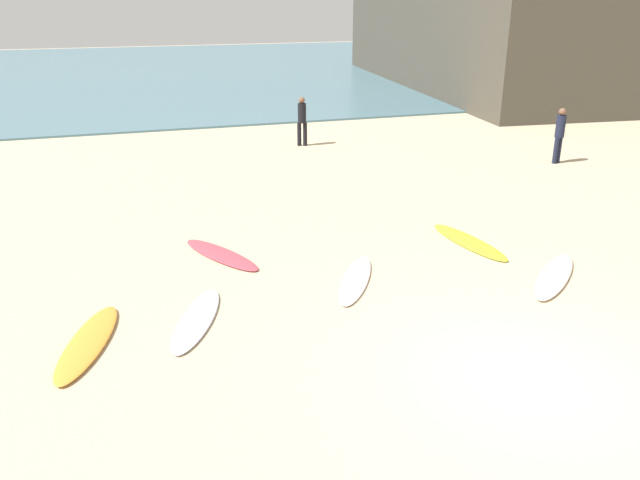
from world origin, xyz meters
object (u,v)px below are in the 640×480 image
surfboard_1 (221,255)px  beachgoer_near (302,119)px  surfboard_2 (355,279)px  surfboard_3 (88,342)px  beachgoer_mid (560,133)px  surfboard_0 (469,242)px  surfboard_4 (554,276)px  surfboard_5 (196,320)px

surfboard_1 → beachgoer_near: size_ratio=1.36×
surfboard_2 → surfboard_3: 4.72m
beachgoer_mid → beachgoer_near: bearing=119.5°
surfboard_2 → beachgoer_near: beachgoer_near is taller
surfboard_0 → surfboard_3: bearing=6.7°
surfboard_0 → beachgoer_near: 9.90m
surfboard_0 → surfboard_4: bearing=98.7°
surfboard_5 → beachgoer_mid: size_ratio=1.30×
beachgoer_near → beachgoer_mid: beachgoer_mid is taller
surfboard_1 → beachgoer_mid: beachgoer_mid is taller
surfboard_1 → beachgoer_near: beachgoer_near is taller
surfboard_3 → surfboard_2: bearing=-151.7°
surfboard_0 → surfboard_2: surfboard_2 is taller
surfboard_1 → surfboard_3: bearing=-158.3°
surfboard_1 → surfboard_4: (5.71, -2.92, 0.01)m
surfboard_0 → surfboard_2: bearing=11.7°
surfboard_3 → beachgoer_mid: 15.37m
surfboard_1 → beachgoer_mid: size_ratio=1.34×
surfboard_1 → surfboard_2: 2.89m
surfboard_4 → beachgoer_mid: size_ratio=1.40×
surfboard_0 → beachgoer_near: bearing=-93.0°
surfboard_1 → surfboard_3: 3.76m
surfboard_2 → surfboard_5: size_ratio=1.01×
surfboard_1 → surfboard_4: surfboard_4 is taller
surfboard_0 → surfboard_4: surfboard_4 is taller
surfboard_2 → beachgoer_near: bearing=-71.3°
surfboard_5 → surfboard_3: bearing=-149.4°
surfboard_1 → surfboard_5: 2.72m
surfboard_5 → beachgoer_near: bearing=88.5°
surfboard_0 → beachgoer_mid: (6.01, 5.17, 0.91)m
surfboard_2 → surfboard_5: (-2.98, -0.67, 0.00)m
surfboard_0 → surfboard_4: 2.13m
beachgoer_near → surfboard_4: bearing=-67.8°
surfboard_4 → beachgoer_near: bearing=-35.6°
surfboard_3 → surfboard_1: bearing=-114.0°
surfboard_4 → beachgoer_near: beachgoer_near is taller
surfboard_4 → beachgoer_mid: (5.40, 7.22, 0.89)m
surfboard_0 → beachgoer_near: beachgoer_near is taller
surfboard_5 → beachgoer_near: (5.11, 11.54, 0.88)m
surfboard_0 → surfboard_5: 6.18m
surfboard_0 → beachgoer_mid: 7.98m
surfboard_1 → beachgoer_mid: bearing=-6.0°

